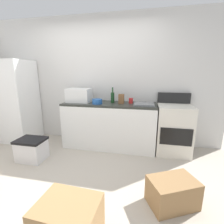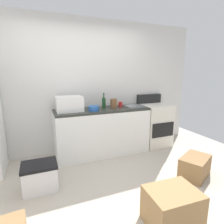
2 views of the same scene
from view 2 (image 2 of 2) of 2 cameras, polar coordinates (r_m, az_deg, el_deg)
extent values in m
plane|color=#B2A899|center=(2.74, -0.28, -23.04)|extent=(6.00, 6.00, 0.00)
cube|color=silver|center=(3.74, -9.29, 7.64)|extent=(5.00, 0.10, 2.60)
cube|color=white|center=(3.66, -2.97, -6.25)|extent=(1.80, 0.60, 0.86)
cube|color=#2D302B|center=(3.54, -3.04, 0.68)|extent=(1.80, 0.60, 0.04)
cube|color=silver|center=(4.19, 13.00, -3.87)|extent=(0.60, 0.60, 0.90)
cube|color=black|center=(3.97, 15.52, -5.36)|extent=(0.52, 0.02, 0.30)
cube|color=black|center=(4.29, 11.36, 4.07)|extent=(0.60, 0.08, 0.20)
cube|color=white|center=(3.37, -13.07, 2.48)|extent=(0.46, 0.34, 0.27)
cube|color=slate|center=(3.75, 6.88, 1.79)|extent=(0.36, 0.32, 0.03)
cylinder|color=#193F1E|center=(3.59, -2.54, 2.78)|extent=(0.07, 0.07, 0.20)
cylinder|color=#193F1E|center=(3.57, -2.57, 5.16)|extent=(0.03, 0.03, 0.10)
cylinder|color=red|center=(3.74, 2.60, 2.37)|extent=(0.08, 0.08, 0.10)
cube|color=brown|center=(3.60, 0.52, 2.66)|extent=(0.10, 0.10, 0.18)
cylinder|color=#2659A5|center=(3.35, -5.66, 1.11)|extent=(0.19, 0.19, 0.09)
cube|color=#A37A4C|center=(2.26, 18.09, -26.29)|extent=(0.55, 0.44, 0.39)
cube|color=olive|center=(3.23, 24.24, -15.13)|extent=(0.61, 0.53, 0.32)
cube|color=silver|center=(2.84, -21.34, -18.49)|extent=(0.44, 0.34, 0.34)
cube|color=black|center=(2.75, -21.65, -15.05)|extent=(0.46, 0.36, 0.04)
camera|label=1|loc=(1.84, 59.26, 2.72)|focal=25.82mm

